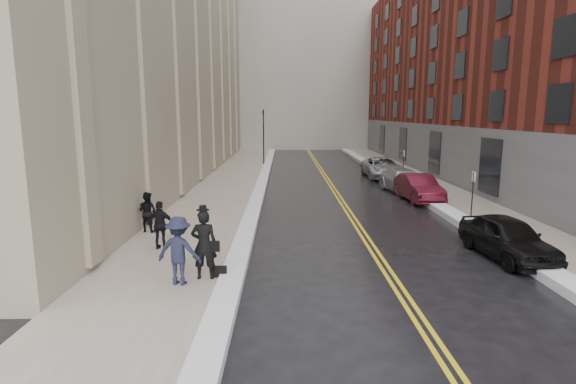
{
  "coord_description": "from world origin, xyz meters",
  "views": [
    {
      "loc": [
        -0.69,
        -12.04,
        4.81
      ],
      "look_at": [
        -0.53,
        6.29,
        1.6
      ],
      "focal_mm": 28.0,
      "sensor_mm": 36.0,
      "label": 1
    }
  ],
  "objects_px": {
    "pedestrian_a": "(148,212)",
    "pedestrian_b": "(179,251)",
    "car_maroon": "(419,188)",
    "car_black": "(507,238)",
    "car_silver_far": "(383,167)",
    "pedestrian_c": "(161,225)",
    "car_silver_near": "(404,181)",
    "pedestrian_main": "(204,245)"
  },
  "relations": [
    {
      "from": "pedestrian_b",
      "to": "pedestrian_c",
      "type": "xyz_separation_m",
      "value": [
        -1.39,
        3.28,
        -0.11
      ]
    },
    {
      "from": "car_black",
      "to": "car_silver_near",
      "type": "relative_size",
      "value": 0.87
    },
    {
      "from": "pedestrian_main",
      "to": "pedestrian_c",
      "type": "height_order",
      "value": "pedestrian_main"
    },
    {
      "from": "car_silver_near",
      "to": "car_silver_far",
      "type": "bearing_deg",
      "value": 81.76
    },
    {
      "from": "pedestrian_a",
      "to": "pedestrian_b",
      "type": "bearing_deg",
      "value": 135.46
    },
    {
      "from": "car_black",
      "to": "pedestrian_a",
      "type": "xyz_separation_m",
      "value": [
        -12.94,
        3.03,
        0.24
      ]
    },
    {
      "from": "car_black",
      "to": "car_maroon",
      "type": "height_order",
      "value": "car_maroon"
    },
    {
      "from": "car_silver_near",
      "to": "car_silver_far",
      "type": "height_order",
      "value": "car_silver_far"
    },
    {
      "from": "pedestrian_c",
      "to": "pedestrian_b",
      "type": "bearing_deg",
      "value": 116.76
    },
    {
      "from": "car_silver_far",
      "to": "pedestrian_c",
      "type": "height_order",
      "value": "pedestrian_c"
    },
    {
      "from": "pedestrian_main",
      "to": "car_black",
      "type": "bearing_deg",
      "value": -169.02
    },
    {
      "from": "car_silver_near",
      "to": "car_maroon",
      "type": "bearing_deg",
      "value": -96.11
    },
    {
      "from": "pedestrian_b",
      "to": "car_maroon",
      "type": "bearing_deg",
      "value": -119.31
    },
    {
      "from": "car_silver_far",
      "to": "pedestrian_b",
      "type": "height_order",
      "value": "pedestrian_b"
    },
    {
      "from": "pedestrian_a",
      "to": "pedestrian_b",
      "type": "distance_m",
      "value": 6.19
    },
    {
      "from": "pedestrian_b",
      "to": "pedestrian_main",
      "type": "bearing_deg",
      "value": -136.38
    },
    {
      "from": "car_silver_far",
      "to": "pedestrian_c",
      "type": "distance_m",
      "value": 22.07
    },
    {
      "from": "car_maroon",
      "to": "pedestrian_b",
      "type": "height_order",
      "value": "pedestrian_b"
    },
    {
      "from": "pedestrian_a",
      "to": "pedestrian_b",
      "type": "xyz_separation_m",
      "value": [
        2.55,
        -5.64,
        0.15
      ]
    },
    {
      "from": "car_silver_far",
      "to": "pedestrian_main",
      "type": "xyz_separation_m",
      "value": [
        -9.77,
        -21.52,
        0.38
      ]
    },
    {
      "from": "car_maroon",
      "to": "pedestrian_a",
      "type": "bearing_deg",
      "value": -154.75
    },
    {
      "from": "car_maroon",
      "to": "car_silver_near",
      "type": "bearing_deg",
      "value": 88.15
    },
    {
      "from": "car_black",
      "to": "car_silver_far",
      "type": "relative_size",
      "value": 0.75
    },
    {
      "from": "car_silver_near",
      "to": "pedestrian_c",
      "type": "bearing_deg",
      "value": -141.39
    },
    {
      "from": "pedestrian_main",
      "to": "car_silver_far",
      "type": "bearing_deg",
      "value": -116.12
    },
    {
      "from": "car_silver_near",
      "to": "pedestrian_main",
      "type": "relative_size",
      "value": 2.41
    },
    {
      "from": "pedestrian_main",
      "to": "pedestrian_b",
      "type": "bearing_deg",
      "value": 31.92
    },
    {
      "from": "pedestrian_main",
      "to": "pedestrian_c",
      "type": "relative_size",
      "value": 1.18
    },
    {
      "from": "pedestrian_b",
      "to": "pedestrian_c",
      "type": "distance_m",
      "value": 3.56
    },
    {
      "from": "car_maroon",
      "to": "pedestrian_c",
      "type": "xyz_separation_m",
      "value": [
        -11.78,
        -9.41,
        0.26
      ]
    },
    {
      "from": "car_black",
      "to": "car_silver_far",
      "type": "distance_m",
      "value": 19.33
    },
    {
      "from": "car_maroon",
      "to": "car_silver_near",
      "type": "relative_size",
      "value": 0.92
    },
    {
      "from": "pedestrian_main",
      "to": "car_maroon",
      "type": "bearing_deg",
      "value": -130.21
    },
    {
      "from": "car_black",
      "to": "car_silver_near",
      "type": "distance_m",
      "value": 12.88
    },
    {
      "from": "pedestrian_main",
      "to": "car_silver_near",
      "type": "bearing_deg",
      "value": -124.45
    },
    {
      "from": "car_maroon",
      "to": "pedestrian_main",
      "type": "bearing_deg",
      "value": -131.84
    },
    {
      "from": "car_silver_near",
      "to": "pedestrian_c",
      "type": "xyz_separation_m",
      "value": [
        -11.71,
        -12.21,
        0.3
      ]
    },
    {
      "from": "car_silver_near",
      "to": "pedestrian_c",
      "type": "relative_size",
      "value": 2.85
    },
    {
      "from": "car_maroon",
      "to": "pedestrian_c",
      "type": "distance_m",
      "value": 15.08
    },
    {
      "from": "car_silver_far",
      "to": "pedestrian_b",
      "type": "bearing_deg",
      "value": -114.43
    },
    {
      "from": "car_black",
      "to": "pedestrian_b",
      "type": "height_order",
      "value": "pedestrian_b"
    },
    {
      "from": "car_black",
      "to": "pedestrian_c",
      "type": "xyz_separation_m",
      "value": [
        -11.78,
        0.67,
        0.28
      ]
    }
  ]
}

